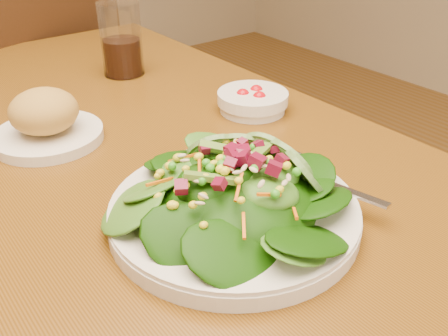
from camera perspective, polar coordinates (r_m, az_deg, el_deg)
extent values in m
cube|color=brown|center=(0.78, -14.31, -0.96)|extent=(0.90, 1.40, 0.04)
cylinder|color=black|center=(1.61, -9.85, 1.47)|extent=(0.07, 0.07, 0.71)
cube|color=black|center=(1.77, -20.87, 5.99)|extent=(0.54, 0.54, 0.04)
cylinder|color=black|center=(2.10, -18.56, 3.13)|extent=(0.04, 0.04, 0.43)
cylinder|color=black|center=(1.83, -11.42, 0.08)|extent=(0.04, 0.04, 0.43)
cylinder|color=black|center=(1.65, -20.85, -5.28)|extent=(0.04, 0.04, 0.43)
cube|color=black|center=(1.52, -18.03, 13.25)|extent=(0.41, 0.15, 0.48)
cylinder|color=silver|center=(0.62, 1.13, -5.23)|extent=(0.31, 0.31, 0.02)
ellipsoid|color=black|center=(0.60, 1.16, -2.67)|extent=(0.21, 0.21, 0.05)
cube|color=silver|center=(0.68, 11.52, -1.34)|extent=(0.05, 0.18, 0.01)
cylinder|color=silver|center=(0.86, -19.39, 3.49)|extent=(0.17, 0.17, 0.02)
ellipsoid|color=#AE873D|center=(0.84, -19.90, 6.16)|extent=(0.11, 0.11, 0.07)
cylinder|color=silver|center=(0.92, 3.29, 7.62)|extent=(0.13, 0.13, 0.04)
sphere|color=red|center=(0.93, 3.71, 8.64)|extent=(0.03, 0.03, 0.03)
sphere|color=red|center=(0.91, 2.15, 8.21)|extent=(0.03, 0.03, 0.03)
sphere|color=red|center=(0.90, 4.06, 7.89)|extent=(0.03, 0.03, 0.03)
cylinder|color=silver|center=(1.10, -11.68, 14.21)|extent=(0.09, 0.09, 0.15)
cylinder|color=black|center=(1.11, -11.48, 12.34)|extent=(0.08, 0.08, 0.08)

